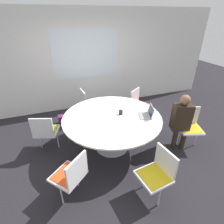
% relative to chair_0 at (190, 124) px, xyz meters
% --- Properties ---
extents(ground_plane, '(16.00, 16.00, 0.00)m').
position_rel_chair_0_xyz_m(ground_plane, '(-1.56, 0.44, -0.50)').
color(ground_plane, black).
extents(wall_back, '(8.00, 0.07, 2.70)m').
position_rel_chair_0_xyz_m(wall_back, '(-1.56, 2.57, 0.85)').
color(wall_back, silver).
rests_on(wall_back, ground_plane).
extents(conference_table, '(1.94, 1.94, 0.75)m').
position_rel_chair_0_xyz_m(conference_table, '(-1.56, 0.44, 0.16)').
color(conference_table, '#B7B7BC').
rests_on(conference_table, ground_plane).
extents(chair_0, '(0.55, 0.54, 0.84)m').
position_rel_chair_0_xyz_m(chair_0, '(0.00, 0.00, 0.00)').
color(chair_0, white).
rests_on(chair_0, ground_plane).
extents(chair_1, '(0.60, 0.60, 0.84)m').
position_rel_chair_0_xyz_m(chair_1, '(-0.52, 1.27, 0.00)').
color(chair_1, white).
rests_on(chair_1, ground_plane).
extents(chair_2, '(0.46, 0.48, 0.84)m').
position_rel_chair_0_xyz_m(chair_2, '(-1.76, 1.76, 0.00)').
color(chair_2, white).
rests_on(chair_2, ground_plane).
extents(chair_3, '(0.55, 0.54, 0.84)m').
position_rel_chair_0_xyz_m(chair_3, '(-2.84, 0.80, 0.00)').
color(chair_3, white).
rests_on(chair_3, ground_plane).
extents(chair_4, '(0.61, 0.61, 0.84)m').
position_rel_chair_0_xyz_m(chair_4, '(-2.52, -0.47, 0.00)').
color(chair_4, white).
rests_on(chair_4, ground_plane).
extents(chair_5, '(0.47, 0.49, 0.84)m').
position_rel_chair_0_xyz_m(chair_5, '(-1.33, -0.86, 0.00)').
color(chair_5, white).
rests_on(chair_5, ground_plane).
extents(person_0, '(0.41, 0.33, 1.19)m').
position_rel_chair_0_xyz_m(person_0, '(-0.25, -0.00, 0.20)').
color(person_0, '#2D2319').
rests_on(person_0, ground_plane).
extents(laptop, '(0.33, 0.37, 0.21)m').
position_rel_chair_0_xyz_m(laptop, '(-0.91, 0.23, 0.31)').
color(laptop, '#99999E').
rests_on(laptop, conference_table).
extents(coffee_cup, '(0.08, 0.08, 0.09)m').
position_rel_chair_0_xyz_m(coffee_cup, '(-1.37, 0.47, 0.30)').
color(coffee_cup, black).
rests_on(coffee_cup, conference_table).
extents(handbag, '(0.36, 0.16, 0.28)m').
position_rel_chair_0_xyz_m(handbag, '(-2.39, 1.66, -0.36)').
color(handbag, '#661E56').
rests_on(handbag, ground_plane).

